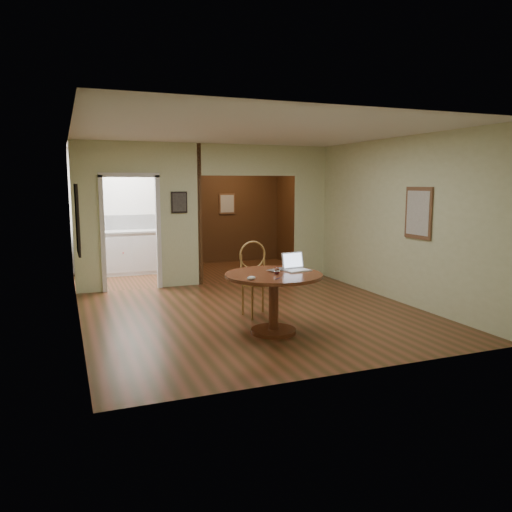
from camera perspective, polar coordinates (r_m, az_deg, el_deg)
name	(u,v)px	position (r m, az deg, el deg)	size (l,w,h in m)	color
floor	(257,315)	(7.54, 0.16, -6.72)	(5.00, 5.00, 0.00)	#412B12
room_shell	(179,217)	(10.13, -8.77, 4.45)	(5.20, 7.50, 5.00)	silver
dining_table	(274,289)	(6.52, 2.03, -3.80)	(1.27, 1.27, 0.80)	maroon
chair	(256,275)	(7.38, -0.04, -2.13)	(0.50, 0.50, 1.11)	olive
open_laptop	(295,266)	(6.73, 4.49, -1.09)	(0.36, 0.33, 0.24)	silver
closed_laptop	(279,270)	(6.65, 2.68, -1.64)	(0.31, 0.20, 0.02)	#B4B4B9
mouse	(251,278)	(6.05, -0.55, -2.53)	(0.11, 0.06, 0.05)	silver
wine_glass	(277,271)	(6.42, 2.39, -1.69)	(0.08, 0.08, 0.09)	white
pen	(278,278)	(6.13, 2.51, -2.58)	(0.01, 0.01, 0.14)	#0C1655
kitchen_cabinet	(129,252)	(11.15, -14.34, 0.43)	(2.06, 0.60, 0.94)	silver
grocery_bag	(165,223)	(11.21, -10.38, 3.71)	(0.28, 0.23, 0.28)	#C6AA90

